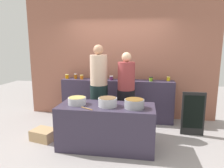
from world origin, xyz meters
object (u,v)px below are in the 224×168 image
(wooden_spoon, at_px, (87,108))
(chalkboard_sign, at_px, (193,114))
(cooking_pot_center, at_px, (108,102))
(cook_in_cap, at_px, (126,97))
(preserve_jar_5, at_px, (121,78))
(preserve_jar_3, at_px, (103,77))
(preserve_jar_6, at_px, (151,79))
(bread_crate, at_px, (44,135))
(cooking_pot_right, at_px, (134,104))
(cook_with_tongs, at_px, (99,93))
(preserve_jar_4, at_px, (111,78))
(cooking_pot_left, at_px, (77,101))
(preserve_jar_0, at_px, (67,76))
(preserve_jar_2, at_px, (82,77))
(preserve_jar_7, at_px, (168,79))
(preserve_jar_1, at_px, (76,76))

(wooden_spoon, relative_size, chalkboard_sign, 0.28)
(cooking_pot_center, relative_size, cook_in_cap, 0.19)
(preserve_jar_5, distance_m, cooking_pot_center, 1.40)
(preserve_jar_5, bearing_deg, preserve_jar_3, 169.93)
(preserve_jar_6, distance_m, cooking_pot_center, 1.60)
(cook_in_cap, distance_m, bread_crate, 1.80)
(cooking_pot_right, bearing_deg, preserve_jar_6, 77.79)
(wooden_spoon, relative_size, cook_with_tongs, 0.14)
(preserve_jar_4, distance_m, cook_with_tongs, 0.70)
(cooking_pot_left, relative_size, bread_crate, 0.74)
(preserve_jar_0, xyz_separation_m, preserve_jar_4, (1.14, -0.06, -0.00))
(cook_in_cap, relative_size, chalkboard_sign, 1.87)
(preserve_jar_2, bearing_deg, cooking_pot_right, -46.37)
(preserve_jar_7, bearing_deg, preserve_jar_3, -178.60)
(cook_with_tongs, relative_size, bread_crate, 4.21)
(cook_in_cap, bearing_deg, chalkboard_sign, 3.22)
(preserve_jar_5, bearing_deg, cooking_pot_left, -115.09)
(wooden_spoon, bearing_deg, cooking_pot_right, 12.72)
(preserve_jar_2, bearing_deg, preserve_jar_5, -1.22)
(preserve_jar_7, relative_size, chalkboard_sign, 0.11)
(cooking_pot_center, distance_m, cook_in_cap, 0.79)
(preserve_jar_0, distance_m, bread_crate, 1.63)
(preserve_jar_1, distance_m, preserve_jar_7, 2.24)
(preserve_jar_1, bearing_deg, preserve_jar_2, -11.16)
(cooking_pot_left, distance_m, chalkboard_sign, 2.35)
(preserve_jar_0, relative_size, chalkboard_sign, 0.12)
(preserve_jar_0, xyz_separation_m, bread_crate, (-0.00, -1.31, -0.96))
(preserve_jar_1, bearing_deg, bread_crate, -100.17)
(preserve_jar_6, bearing_deg, cooking_pot_right, -102.21)
(preserve_jar_0, height_order, preserve_jar_5, preserve_jar_5)
(preserve_jar_1, xyz_separation_m, preserve_jar_5, (1.14, -0.05, -0.00))
(chalkboard_sign, bearing_deg, preserve_jar_7, 123.67)
(preserve_jar_0, xyz_separation_m, preserve_jar_7, (2.47, 0.05, -0.00))
(preserve_jar_6, bearing_deg, chalkboard_sign, -33.59)
(preserve_jar_5, xyz_separation_m, preserve_jar_7, (1.11, 0.12, -0.01))
(preserve_jar_2, relative_size, cooking_pot_right, 0.33)
(preserve_jar_1, relative_size, preserve_jar_7, 1.22)
(preserve_jar_1, relative_size, preserve_jar_5, 1.01)
(wooden_spoon, xyz_separation_m, chalkboard_sign, (1.94, 1.03, -0.34))
(preserve_jar_2, xyz_separation_m, preserve_jar_3, (0.52, 0.06, 0.00))
(cook_in_cap, distance_m, chalkboard_sign, 1.41)
(preserve_jar_2, distance_m, preserve_jar_6, 1.67)
(preserve_jar_6, height_order, bread_crate, preserve_jar_6)
(cooking_pot_right, height_order, wooden_spoon, cooking_pot_right)
(preserve_jar_3, xyz_separation_m, cooking_pot_right, (0.84, -1.49, -0.20))
(chalkboard_sign, bearing_deg, cooking_pot_right, -143.58)
(preserve_jar_5, distance_m, preserve_jar_7, 1.11)
(preserve_jar_5, distance_m, cooking_pot_right, 1.48)
(preserve_jar_0, relative_size, cook_in_cap, 0.06)
(preserve_jar_7, relative_size, cooking_pot_center, 0.31)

